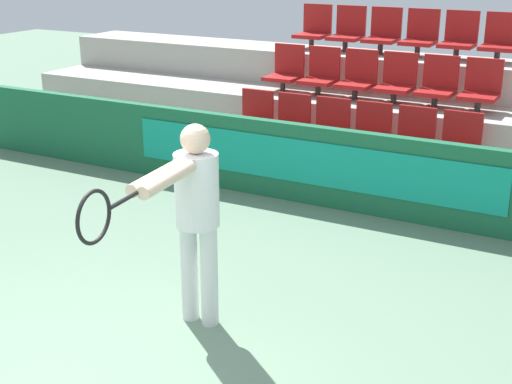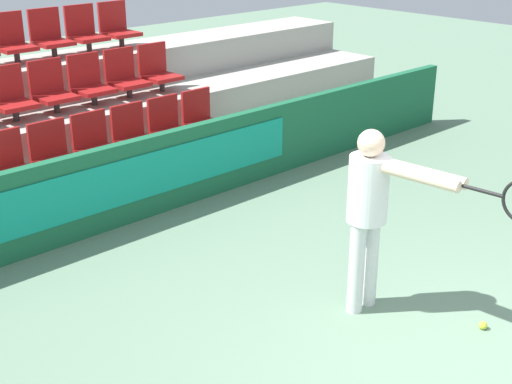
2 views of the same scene
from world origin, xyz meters
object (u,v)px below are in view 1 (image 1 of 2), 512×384
stadium_chair_2 (329,127)px  stadium_chair_9 (397,81)px  stadium_chair_13 (348,31)px  stadium_chair_17 (500,40)px  stadium_chair_4 (413,138)px  stadium_chair_7 (321,74)px  stadium_chair_1 (290,123)px  tennis_player (192,207)px  stadium_chair_6 (286,71)px  stadium_chair_10 (438,84)px  stadium_chair_3 (370,133)px  stadium_chair_14 (383,33)px  stadium_chair_15 (420,35)px  stadium_chair_11 (481,88)px  stadium_chair_16 (459,38)px  stadium_chair_8 (358,77)px  stadium_chair_12 (314,29)px  stadium_chair_0 (253,118)px  stadium_chair_5 (459,144)px

stadium_chair_2 → stadium_chair_9: (0.50, 0.89, 0.45)m
stadium_chair_13 → stadium_chair_17: (2.01, 0.00, 0.00)m
stadium_chair_4 → stadium_chair_7: size_ratio=1.00×
stadium_chair_7 → stadium_chair_1: bearing=-90.0°
stadium_chair_17 → stadium_chair_1: bearing=-138.5°
stadium_chair_1 → tennis_player: bearing=-75.4°
stadium_chair_6 → stadium_chair_10: bearing=0.0°
stadium_chair_4 → stadium_chair_3: bearing=180.0°
stadium_chair_14 → stadium_chair_15: 0.50m
stadium_chair_6 → stadium_chair_17: bearing=19.5°
stadium_chair_11 → stadium_chair_16: stadium_chair_16 is taller
stadium_chair_7 → stadium_chair_14: (0.50, 0.89, 0.45)m
stadium_chair_16 → stadium_chair_4: bearing=-90.0°
stadium_chair_8 → stadium_chair_11: size_ratio=1.00×
stadium_chair_7 → stadium_chair_15: size_ratio=1.00×
stadium_chair_4 → stadium_chair_12: bearing=138.5°
stadium_chair_8 → stadium_chair_14: size_ratio=1.00×
stadium_chair_0 → stadium_chair_15: 2.50m
stadium_chair_2 → stadium_chair_6: (-1.00, 0.89, 0.45)m
stadium_chair_6 → stadium_chair_5: bearing=-19.5°
stadium_chair_15 → stadium_chair_16: (0.50, 0.00, 0.00)m
stadium_chair_13 → stadium_chair_14: bearing=0.0°
stadium_chair_8 → stadium_chair_15: stadium_chair_15 is taller
stadium_chair_2 → stadium_chair_9: size_ratio=1.00×
stadium_chair_10 → tennis_player: bearing=-97.6°
stadium_chair_5 → stadium_chair_17: bearing=90.0°
stadium_chair_12 → tennis_player: (1.42, -5.30, -0.64)m
stadium_chair_2 → stadium_chair_7: (-0.50, 0.89, 0.45)m
stadium_chair_1 → stadium_chair_15: (1.00, 1.78, 0.89)m
stadium_chair_5 → stadium_chair_15: 2.23m
stadium_chair_0 → stadium_chair_1: size_ratio=1.00×
stadium_chair_11 → stadium_chair_12: (-2.51, 0.89, 0.45)m
stadium_chair_2 → tennis_player: tennis_player is taller
stadium_chair_2 → tennis_player: 3.56m
stadium_chair_5 → stadium_chair_12: bearing=144.7°
stadium_chair_3 → stadium_chair_12: size_ratio=1.00×
stadium_chair_1 → stadium_chair_4: 1.51m
stadium_chair_1 → stadium_chair_13: (0.00, 1.78, 0.89)m
stadium_chair_9 → stadium_chair_16: bearing=60.5°
stadium_chair_11 → stadium_chair_10: bearing=180.0°
stadium_chair_0 → stadium_chair_10: size_ratio=1.00×
stadium_chair_0 → stadium_chair_10: stadium_chair_10 is taller
stadium_chair_4 → stadium_chair_17: (0.50, 1.78, 0.89)m
stadium_chair_0 → stadium_chair_10: bearing=23.9°
stadium_chair_0 → stadium_chair_5: 2.51m
stadium_chair_6 → stadium_chair_9: (1.51, 0.00, 0.00)m
stadium_chair_12 → stadium_chair_13: 0.50m
stadium_chair_12 → stadium_chair_4: bearing=-41.5°
stadium_chair_5 → stadium_chair_14: (-1.51, 1.78, 0.89)m
tennis_player → stadium_chair_12: bearing=99.8°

